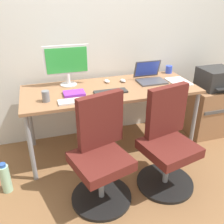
# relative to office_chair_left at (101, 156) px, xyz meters

# --- Properties ---
(ground_plane) EXTENTS (5.28, 5.28, 0.00)m
(ground_plane) POSITION_rel_office_chair_left_xyz_m (0.30, 0.70, -0.42)
(ground_plane) COLOR brown
(back_wall) EXTENTS (4.40, 0.04, 2.60)m
(back_wall) POSITION_rel_office_chair_left_xyz_m (0.30, 1.15, 0.88)
(back_wall) COLOR silver
(back_wall) RESTS_ON ground
(desk) EXTENTS (1.85, 0.74, 0.75)m
(desk) POSITION_rel_office_chair_left_xyz_m (0.30, 0.70, 0.27)
(desk) COLOR #996B47
(desk) RESTS_ON ground
(office_chair_left) EXTENTS (0.54, 0.54, 0.94)m
(office_chair_left) POSITION_rel_office_chair_left_xyz_m (0.00, 0.00, 0.00)
(office_chair_left) COLOR black
(office_chair_left) RESTS_ON ground
(office_chair_right) EXTENTS (0.54, 0.54, 0.94)m
(office_chair_right) POSITION_rel_office_chair_left_xyz_m (0.63, 0.00, 0.00)
(office_chair_right) COLOR black
(office_chair_right) RESTS_ON ground
(side_cabinet) EXTENTS (0.58, 0.46, 0.61)m
(side_cabinet) POSITION_rel_office_chair_left_xyz_m (1.62, 0.69, -0.12)
(side_cabinet) COLOR #996B47
(side_cabinet) RESTS_ON ground
(printer) EXTENTS (0.38, 0.40, 0.24)m
(printer) POSITION_rel_office_chair_left_xyz_m (1.62, 0.68, 0.31)
(printer) COLOR #2D2D2D
(printer) RESTS_ON side_cabinet
(water_bottle_on_floor) EXTENTS (0.09, 0.09, 0.31)m
(water_bottle_on_floor) POSITION_rel_office_chair_left_xyz_m (-0.83, 0.29, -0.28)
(water_bottle_on_floor) COLOR #A5D8B2
(water_bottle_on_floor) RESTS_ON ground
(desktop_monitor) EXTENTS (0.48, 0.18, 0.43)m
(desktop_monitor) POSITION_rel_office_chair_left_xyz_m (-0.11, 0.93, 0.58)
(desktop_monitor) COLOR silver
(desktop_monitor) RESTS_ON desk
(open_laptop) EXTENTS (0.31, 0.29, 0.22)m
(open_laptop) POSITION_rel_office_chair_left_xyz_m (0.79, 0.79, 0.38)
(open_laptop) COLOR #4C4C51
(open_laptop) RESTS_ON desk
(keyboard_by_monitor) EXTENTS (0.34, 0.12, 0.02)m
(keyboard_by_monitor) POSITION_rel_office_chair_left_xyz_m (-0.11, 0.45, 0.34)
(keyboard_by_monitor) COLOR silver
(keyboard_by_monitor) RESTS_ON desk
(keyboard_by_laptop) EXTENTS (0.34, 0.12, 0.02)m
(keyboard_by_laptop) POSITION_rel_office_chair_left_xyz_m (0.26, 0.57, 0.34)
(keyboard_by_laptop) COLOR #2D2D2D
(keyboard_by_laptop) RESTS_ON desk
(mouse_by_monitor) EXTENTS (0.06, 0.10, 0.03)m
(mouse_by_monitor) POSITION_rel_office_chair_left_xyz_m (0.49, 0.84, 0.34)
(mouse_by_monitor) COLOR #B7B7B7
(mouse_by_monitor) RESTS_ON desk
(mouse_by_laptop) EXTENTS (0.06, 0.10, 0.03)m
(mouse_by_laptop) POSITION_rel_office_chair_left_xyz_m (0.31, 0.88, 0.34)
(mouse_by_laptop) COLOR silver
(mouse_by_laptop) RESTS_ON desk
(coffee_mug) EXTENTS (0.08, 0.08, 0.09)m
(coffee_mug) POSITION_rel_office_chair_left_xyz_m (1.15, 0.99, 0.37)
(coffee_mug) COLOR blue
(coffee_mug) RESTS_ON desk
(pen_cup) EXTENTS (0.07, 0.07, 0.10)m
(pen_cup) POSITION_rel_office_chair_left_xyz_m (-0.38, 0.54, 0.38)
(pen_cup) COLOR slate
(pen_cup) RESTS_ON desk
(notebook) EXTENTS (0.21, 0.15, 0.03)m
(notebook) POSITION_rel_office_chair_left_xyz_m (-0.10, 0.63, 0.34)
(notebook) COLOR purple
(notebook) RESTS_ON desk
(paper_pile) EXTENTS (0.21, 0.30, 0.01)m
(paper_pile) POSITION_rel_office_chair_left_xyz_m (1.09, 0.65, 0.33)
(paper_pile) COLOR white
(paper_pile) RESTS_ON desk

